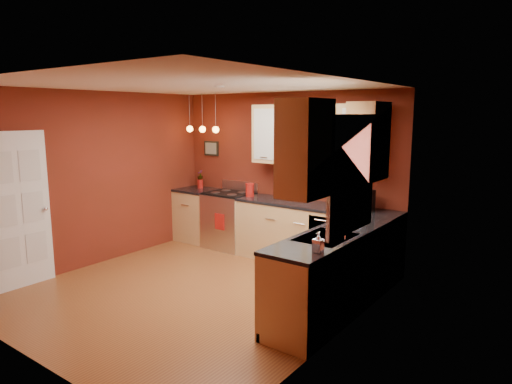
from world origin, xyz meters
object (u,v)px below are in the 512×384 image
Objects in this scene: gas_range at (229,220)px; red_canister at (250,190)px; sink at (326,239)px; coffee_maker at (365,201)px; soap_pump at (318,242)px.

red_canister is at bearing -4.44° from gas_range.
gas_range is 3.05m from sink.
coffee_maker is (-0.21, 1.54, 0.16)m from sink.
coffee_maker is at bearing 2.18° from red_canister.
coffee_maker is (1.95, 0.07, 0.03)m from red_canister.
coffee_maker reaches higher than red_canister.
soap_pump reaches higher than gas_range.
soap_pump is at bearing -35.98° from gas_range.
red_canister is at bearing -159.95° from coffee_maker.
gas_range is 3.53m from soap_pump.
soap_pump is (0.20, -0.55, 0.12)m from sink.
sink is 2.61m from red_canister.
coffee_maker reaches higher than sink.
soap_pump is at bearing -61.05° from coffee_maker.
coffee_maker is at bearing 97.66° from sink.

